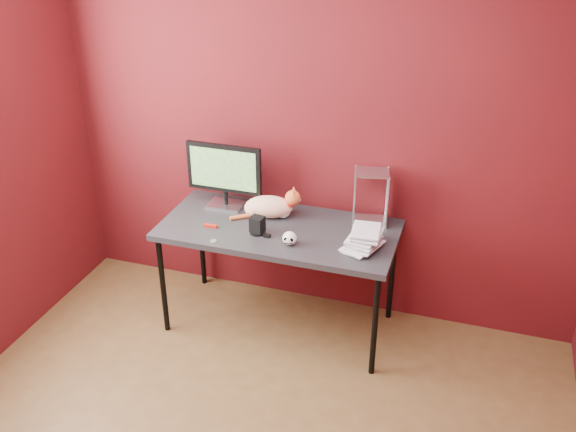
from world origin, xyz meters
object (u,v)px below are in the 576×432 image
(desk, at_px, (279,234))
(monitor, at_px, (224,173))
(book_stack, at_px, (357,141))
(skull_mug, at_px, (290,238))
(cat, at_px, (270,206))
(speaker, at_px, (257,226))

(desk, distance_m, monitor, 0.55)
(book_stack, bearing_deg, skull_mug, -161.40)
(skull_mug, bearing_deg, monitor, 141.68)
(cat, distance_m, skull_mug, 0.39)
(skull_mug, distance_m, book_stack, 0.72)
(monitor, xyz_separation_m, skull_mug, (0.57, -0.36, -0.20))
(monitor, xyz_separation_m, speaker, (0.33, -0.28, -0.19))
(desk, height_order, speaker, speaker)
(monitor, height_order, cat, monitor)
(speaker, bearing_deg, skull_mug, -7.34)
(monitor, bearing_deg, skull_mug, -32.56)
(desk, distance_m, speaker, 0.18)
(speaker, bearing_deg, monitor, 149.65)
(cat, height_order, speaker, cat)
(desk, distance_m, skull_mug, 0.25)
(monitor, relative_size, book_stack, 0.39)
(cat, distance_m, speaker, 0.23)
(monitor, relative_size, cat, 1.18)
(desk, distance_m, book_stack, 0.87)
(desk, xyz_separation_m, speaker, (-0.10, -0.11, 0.10))
(skull_mug, relative_size, speaker, 0.78)
(monitor, distance_m, book_stack, 1.04)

